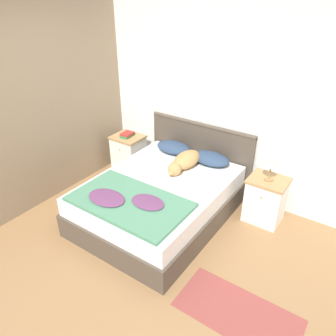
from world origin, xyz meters
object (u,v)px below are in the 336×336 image
(bed, at_px, (159,200))
(pillow_right, at_px, (211,159))
(nightstand_left, at_px, (129,153))
(book_stack, at_px, (127,135))
(nightstand_right, at_px, (265,200))
(table_lamp, at_px, (272,162))
(dog, at_px, (185,161))
(pillow_left, at_px, (174,147))

(bed, xyz_separation_m, pillow_right, (0.30, 0.76, 0.34))
(nightstand_left, bearing_deg, book_stack, -25.61)
(book_stack, bearing_deg, nightstand_right, 0.02)
(nightstand_left, xyz_separation_m, table_lamp, (2.21, -0.01, 0.54))
(bed, bearing_deg, pillow_right, 68.78)
(book_stack, bearing_deg, dog, -11.04)
(dog, bearing_deg, nightstand_left, 168.94)
(bed, distance_m, pillow_right, 0.89)
(nightstand_right, xyz_separation_m, book_stack, (-2.21, -0.00, 0.32))
(pillow_left, bearing_deg, nightstand_left, -176.19)
(bed, bearing_deg, nightstand_right, 32.65)
(bed, xyz_separation_m, pillow_left, (-0.30, 0.76, 0.34))
(dog, bearing_deg, pillow_left, 142.13)
(book_stack, bearing_deg, pillow_right, 2.25)
(pillow_left, relative_size, pillow_right, 1.00)
(pillow_right, height_order, dog, dog)
(pillow_right, bearing_deg, bed, -111.22)
(bed, height_order, nightstand_right, nightstand_right)
(nightstand_left, relative_size, book_stack, 2.52)
(pillow_left, bearing_deg, book_stack, -176.11)
(nightstand_left, relative_size, dog, 0.81)
(nightstand_left, distance_m, table_lamp, 2.27)
(nightstand_right, relative_size, dog, 0.81)
(pillow_left, bearing_deg, nightstand_right, -2.21)
(nightstand_left, bearing_deg, nightstand_right, 0.00)
(pillow_right, bearing_deg, dog, -128.72)
(nightstand_left, xyz_separation_m, dog, (1.17, -0.23, 0.32))
(nightstand_left, xyz_separation_m, book_stack, (0.00, -0.00, 0.32))
(pillow_right, bearing_deg, table_lamp, -4.50)
(dog, relative_size, table_lamp, 2.19)
(nightstand_left, relative_size, nightstand_right, 1.00)
(pillow_left, bearing_deg, dog, -37.87)
(nightstand_left, bearing_deg, table_lamp, -0.25)
(bed, height_order, table_lamp, table_lamp)
(nightstand_right, height_order, dog, dog)
(dog, xyz_separation_m, table_lamp, (1.04, 0.22, 0.22))
(nightstand_left, xyz_separation_m, pillow_left, (0.81, 0.05, 0.30))
(bed, bearing_deg, book_stack, 147.33)
(pillow_right, height_order, book_stack, pillow_right)
(dog, height_order, table_lamp, table_lamp)
(dog, distance_m, table_lamp, 1.08)
(pillow_left, height_order, table_lamp, table_lamp)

